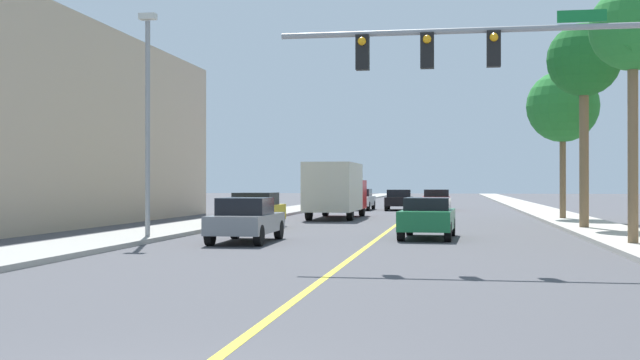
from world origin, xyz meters
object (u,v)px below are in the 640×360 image
object	(u,v)px
car_green	(428,217)
car_red	(436,199)
car_black	(399,200)
car_white	(359,199)
traffic_signal_mast	(524,73)
delivery_truck	(336,189)
palm_far	(563,107)
car_gray	(246,220)
street_lamp	(148,112)
palm_near	(633,32)
palm_mid	(584,63)
car_yellow	(255,210)

from	to	relation	value
car_green	car_red	bearing A→B (deg)	92.97
car_black	car_white	xyz separation A→B (m)	(-2.81, -0.17, 0.03)
traffic_signal_mast	delivery_truck	distance (m)	23.89
palm_far	car_gray	distance (m)	20.69
street_lamp	palm_near	bearing A→B (deg)	-1.25
car_white	car_gray	bearing A→B (deg)	-89.49
palm_mid	car_red	xyz separation A→B (m)	(-6.20, 22.88, -5.87)
palm_mid	car_black	world-z (taller)	palm_mid
car_yellow	car_red	bearing A→B (deg)	-106.80
car_green	car_black	bearing A→B (deg)	98.25
palm_far	car_green	size ratio (longest dim) A/B	1.80
traffic_signal_mast	palm_mid	world-z (taller)	palm_mid
car_yellow	car_gray	bearing A→B (deg)	102.09
car_red	street_lamp	bearing A→B (deg)	-106.54
palm_far	car_gray	bearing A→B (deg)	-126.22
palm_far	car_yellow	distance (m)	16.78
palm_far	car_black	distance (m)	17.67
traffic_signal_mast	palm_mid	xyz separation A→B (m)	(3.46, 13.43, 2.18)
delivery_truck	car_black	bearing A→B (deg)	79.68
car_red	car_green	world-z (taller)	car_red
palm_near	car_yellow	bearing A→B (deg)	149.63
car_yellow	car_white	distance (m)	22.94
car_white	palm_mid	bearing A→B (deg)	-62.17
car_red	car_white	xyz separation A→B (m)	(-5.38, -0.46, 0.01)
car_red	car_green	distance (m)	28.08
palm_near	car_green	xyz separation A→B (m)	(-5.99, 3.03, -5.55)
car_red	car_green	xyz separation A→B (m)	(0.26, -28.08, -0.03)
palm_near	car_white	size ratio (longest dim) A/B	1.71
street_lamp	palm_mid	xyz separation A→B (m)	(14.91, 7.90, 2.42)
car_black	car_green	xyz separation A→B (m)	(2.82, -27.79, -0.01)
palm_near	car_gray	world-z (taller)	palm_near
car_red	delivery_truck	size ratio (longest dim) A/B	0.59
traffic_signal_mast	palm_near	bearing A→B (deg)	56.00
car_yellow	car_gray	world-z (taller)	car_yellow
car_yellow	car_green	size ratio (longest dim) A/B	0.99
traffic_signal_mast	car_yellow	size ratio (longest dim) A/B	2.20
palm_far	car_black	xyz separation A→B (m)	(-9.06, 14.35, -4.93)
delivery_truck	palm_near	bearing A→B (deg)	-56.96
palm_far	car_white	distance (m)	19.14
car_green	delivery_truck	xyz separation A→B (m)	(-5.27, 14.18, 0.85)
car_yellow	delivery_truck	size ratio (longest dim) A/B	0.52
street_lamp	car_yellow	bearing A→B (deg)	77.12
car_black	street_lamp	bearing A→B (deg)	-103.13
car_green	traffic_signal_mast	bearing A→B (deg)	-70.76
traffic_signal_mast	palm_near	world-z (taller)	palm_near
palm_far	car_black	world-z (taller)	palm_far
car_black	delivery_truck	world-z (taller)	delivery_truck
street_lamp	palm_near	world-z (taller)	palm_near
palm_mid	car_white	size ratio (longest dim) A/B	1.84
traffic_signal_mast	delivery_truck	xyz separation A→B (m)	(-7.75, 22.41, -2.87)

